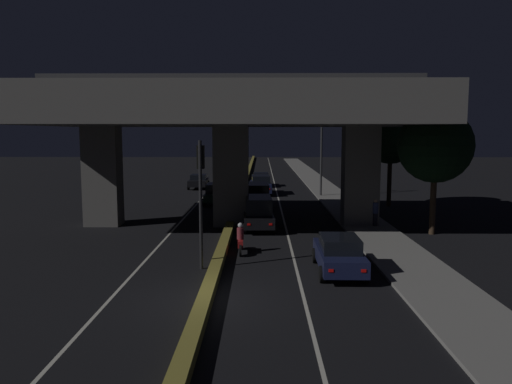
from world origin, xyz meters
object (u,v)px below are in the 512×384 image
Objects in this scene: street_lamp at (317,145)px; car_dark_blue_lead at (339,254)px; car_dark_blue_fourth at (261,184)px; motorcycle_red_filtering_near at (240,240)px; car_white_third at (258,195)px; car_silver_third_oncoming at (233,174)px; car_dark_red_fifth at (261,179)px; car_dark_green_lead_oncoming at (217,193)px; car_black_second_oncoming at (199,181)px; car_black_second at (258,212)px; pedestrian_on_sidewalk at (375,213)px; traffic_light_left_of_median at (201,182)px.

car_dark_blue_lead is (-1.74, -24.05, -3.75)m from street_lamp.
motorcycle_red_filtering_near is (-0.90, -22.51, -0.30)m from car_dark_blue_fourth.
car_white_third is 22.95m from car_silver_third_oncoming.
car_dark_red_fifth is 13.67m from car_dark_green_lead_oncoming.
car_dark_blue_fourth is 1.09× the size of car_black_second_oncoming.
car_black_second is at bearing 14.48° from car_black_second_oncoming.
car_dark_blue_fourth is at bearing 177.93° from car_dark_red_fifth.
pedestrian_on_sidewalk is (6.96, -8.21, -0.04)m from car_white_third.
street_lamp is 8.87m from car_white_third.
traffic_light_left_of_median is at bearing 84.73° from car_dark_blue_lead.
car_black_second_oncoming is 24.82m from pedestrian_on_sidewalk.
traffic_light_left_of_median is 13.08m from pedestrian_on_sidewalk.
street_lamp is 4.78× the size of pedestrian_on_sidewalk.
car_dark_blue_lead is at bearing -5.96° from traffic_light_left_of_median.
car_dark_red_fifth is (0.19, 14.93, -0.22)m from car_white_third.
street_lamp reaches higher than car_silver_third_oncoming.
car_dark_blue_fourth is at bearing -3.47° from car_white_third.
car_dark_red_fifth is at bearing 25.33° from car_silver_third_oncoming.
car_black_second is 1.04× the size of car_dark_green_lead_oncoming.
motorcycle_red_filtering_near is at bearing -140.71° from pedestrian_on_sidewalk.
car_dark_blue_lead is 0.95× the size of car_white_third.
motorcycle_red_filtering_near is (-0.72, -14.49, -0.35)m from car_white_third.
traffic_light_left_of_median is at bearing -107.30° from street_lamp.
street_lamp reaches higher than car_black_second_oncoming.
car_dark_blue_fourth is at bearing 7.73° from car_dark_blue_lead.
car_dark_blue_fourth is (0.18, 8.02, -0.05)m from car_white_third.
car_black_second_oncoming is (-11.21, 6.58, -3.78)m from street_lamp.
car_dark_blue_fourth is 3.05× the size of pedestrian_on_sidewalk.
motorcycle_red_filtering_near is (-4.08, 3.24, -0.16)m from car_dark_blue_lead.
traffic_light_left_of_median is 1.30× the size of car_dark_green_lead_oncoming.
traffic_light_left_of_median is 6.27m from car_dark_blue_lead.
motorcycle_red_filtering_near is 9.92m from pedestrian_on_sidewalk.
street_lamp reaches higher than car_white_third.
car_dark_red_fifth is (2.39, 32.09, -2.85)m from traffic_light_left_of_median.
motorcycle_red_filtering_near is (2.46, -37.22, -0.06)m from car_silver_third_oncoming.
car_white_third is at bearing -1.72° from car_black_second.
car_dark_blue_lead is at bearing -110.68° from pedestrian_on_sidewalk.
car_dark_blue_lead is (5.57, -0.58, -2.82)m from traffic_light_left_of_median.
motorcycle_red_filtering_near is at bearing 5.74° from car_silver_third_oncoming.
car_dark_blue_lead is 25.95m from car_dark_blue_fourth.
car_dark_red_fifth is at bearing 106.30° from pedestrian_on_sidewalk.
car_black_second is 5.89m from motorcycle_red_filtering_near.
car_dark_blue_fourth is at bearing 112.66° from pedestrian_on_sidewalk.
car_white_third reaches higher than car_black_second_oncoming.
pedestrian_on_sidewalk reaches higher than car_dark_red_fifth.
car_white_third is (-3.36, 17.74, 0.18)m from car_dark_blue_lead.
car_dark_blue_fourth is 7.96m from car_black_second_oncoming.
car_black_second reaches higher than car_dark_blue_fourth.
car_dark_green_lead_oncoming is at bearing 15.72° from car_black_second.
pedestrian_on_sidewalk is at bearing -160.00° from car_dark_blue_fourth.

